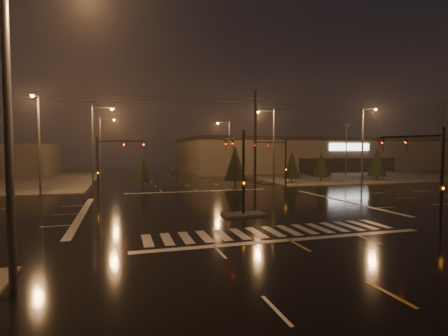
# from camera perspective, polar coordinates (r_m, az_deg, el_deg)

# --- Properties ---
(ground) EXTENTS (140.00, 140.00, 0.00)m
(ground) POSITION_cam_1_polar(r_m,az_deg,el_deg) (28.63, 0.46, -6.33)
(ground) COLOR black
(ground) RESTS_ON ground
(sidewalk_ne) EXTENTS (36.00, 36.00, 0.12)m
(sidewalk_ne) POSITION_cam_1_polar(r_m,az_deg,el_deg) (68.81, 17.31, -0.95)
(sidewalk_ne) COLOR #4C4A44
(sidewalk_ne) RESTS_ON ground
(median_island) EXTENTS (3.00, 1.60, 0.15)m
(median_island) POSITION_cam_1_polar(r_m,az_deg,el_deg) (24.87, 3.17, -7.58)
(median_island) COLOR #4C4A44
(median_island) RESTS_ON ground
(crosswalk) EXTENTS (15.00, 2.60, 0.01)m
(crosswalk) POSITION_cam_1_polar(r_m,az_deg,el_deg) (20.35, 8.00, -10.19)
(crosswalk) COLOR beige
(crosswalk) RESTS_ON ground
(stop_bar_near) EXTENTS (16.00, 0.50, 0.01)m
(stop_bar_near) POSITION_cam_1_polar(r_m,az_deg,el_deg) (18.60, 10.60, -11.48)
(stop_bar_near) COLOR beige
(stop_bar_near) RESTS_ON ground
(stop_bar_far) EXTENTS (16.00, 0.50, 0.01)m
(stop_bar_far) POSITION_cam_1_polar(r_m,az_deg,el_deg) (39.18, -4.25, -3.80)
(stop_bar_far) COLOR beige
(stop_bar_far) RESTS_ON ground
(parking_lot) EXTENTS (50.00, 24.00, 0.08)m
(parking_lot) POSITION_cam_1_polar(r_m,az_deg,el_deg) (70.13, 21.62, -0.97)
(parking_lot) COLOR black
(parking_lot) RESTS_ON ground
(retail_building) EXTENTS (60.20, 28.30, 7.20)m
(retail_building) POSITION_cam_1_polar(r_m,az_deg,el_deg) (84.86, 14.15, 2.37)
(retail_building) COLOR #6C5C4D
(retail_building) RESTS_ON ground
(signal_mast_median) EXTENTS (0.25, 4.59, 6.00)m
(signal_mast_median) POSITION_cam_1_polar(r_m,az_deg,el_deg) (25.34, 2.49, 0.99)
(signal_mast_median) COLOR black
(signal_mast_median) RESTS_ON ground
(signal_mast_ne) EXTENTS (4.84, 1.86, 6.00)m
(signal_mast_ne) POSITION_cam_1_polar(r_m,az_deg,el_deg) (41.18, 9.02, 1.78)
(signal_mast_ne) COLOR black
(signal_mast_ne) RESTS_ON ground
(signal_mast_nw) EXTENTS (4.84, 1.86, 6.00)m
(signal_mast_nw) POSITION_cam_1_polar(r_m,az_deg,el_deg) (37.19, -18.44, 1.54)
(signal_mast_nw) COLOR black
(signal_mast_nw) RESTS_ON ground
(signal_mast_se) EXTENTS (1.55, 3.87, 6.00)m
(signal_mast_se) POSITION_cam_1_polar(r_m,az_deg,el_deg) (25.30, 30.40, 0.48)
(signal_mast_se) COLOR black
(signal_mast_se) RESTS_ON ground
(streetlight_0) EXTENTS (2.77, 0.32, 10.00)m
(streetlight_0) POSITION_cam_1_polar(r_m,az_deg,el_deg) (12.43, -30.42, 7.96)
(streetlight_0) COLOR #38383A
(streetlight_0) RESTS_ON ground
(streetlight_1) EXTENTS (2.77, 0.32, 10.00)m
(streetlight_1) POSITION_cam_1_polar(r_m,az_deg,el_deg) (45.13, -20.29, 4.29)
(streetlight_1) COLOR #38383A
(streetlight_1) RESTS_ON ground
(streetlight_2) EXTENTS (2.77, 0.32, 10.00)m
(streetlight_2) POSITION_cam_1_polar(r_m,az_deg,el_deg) (61.10, -19.31, 3.92)
(streetlight_2) COLOR #38383A
(streetlight_2) RESTS_ON ground
(streetlight_3) EXTENTS (2.77, 0.32, 10.00)m
(streetlight_3) POSITION_cam_1_polar(r_m,az_deg,el_deg) (47.22, 7.82, 4.38)
(streetlight_3) COLOR #38383A
(streetlight_3) RESTS_ON ground
(streetlight_4) EXTENTS (2.77, 0.32, 10.00)m
(streetlight_4) POSITION_cam_1_polar(r_m,az_deg,el_deg) (65.96, 0.63, 4.01)
(streetlight_4) COLOR #38383A
(streetlight_4) RESTS_ON ground
(streetlight_5) EXTENTS (0.32, 2.77, 10.00)m
(streetlight_5) POSITION_cam_1_polar(r_m,az_deg,el_deg) (39.00, -28.05, 4.36)
(streetlight_5) COLOR #38383A
(streetlight_5) RESTS_ON ground
(streetlight_6) EXTENTS (0.32, 2.77, 10.00)m
(streetlight_6) POSITION_cam_1_polar(r_m,az_deg,el_deg) (48.74, 21.92, 4.15)
(streetlight_6) COLOR #38383A
(streetlight_6) RESTS_ON ground
(utility_pole_1) EXTENTS (2.20, 0.32, 12.00)m
(utility_pole_1) POSITION_cam_1_polar(r_m,az_deg,el_deg) (44.14, 5.12, 4.92)
(utility_pole_1) COLOR black
(utility_pole_1) RESTS_ON ground
(utility_pole_2) EXTENTS (2.20, 0.32, 12.00)m
(utility_pole_2) POSITION_cam_1_polar(r_m,az_deg,el_deg) (61.83, 32.00, 3.93)
(utility_pole_2) COLOR black
(utility_pole_2) RESTS_ON ground
(conifer_0) EXTENTS (2.36, 2.36, 4.39)m
(conifer_0) POSITION_cam_1_polar(r_m,az_deg,el_deg) (49.01, 11.00, 0.49)
(conifer_0) COLOR black
(conifer_0) RESTS_ON ground
(conifer_1) EXTENTS (2.30, 2.30, 4.29)m
(conifer_1) POSITION_cam_1_polar(r_m,az_deg,el_deg) (52.55, 15.56, 0.55)
(conifer_1) COLOR black
(conifer_1) RESTS_ON ground
(conifer_2) EXTENTS (2.71, 2.71, 4.93)m
(conifer_2) POSITION_cam_1_polar(r_m,az_deg,el_deg) (57.18, 23.71, 0.92)
(conifer_2) COLOR black
(conifer_2) RESTS_ON ground
(conifer_3) EXTENTS (1.93, 1.93, 3.71)m
(conifer_3) POSITION_cam_1_polar(r_m,az_deg,el_deg) (44.45, -13.09, -0.22)
(conifer_3) COLOR black
(conifer_3) RESTS_ON ground
(conifer_4) EXTENTS (2.87, 2.87, 5.18)m
(conifer_4) POSITION_cam_1_polar(r_m,az_deg,el_deg) (44.89, 1.85, 0.83)
(conifer_4) COLOR black
(conifer_4) RESTS_ON ground
(car_parked) EXTENTS (4.03, 4.35, 1.45)m
(car_parked) POSITION_cam_1_polar(r_m,az_deg,el_deg) (63.59, 15.17, -0.64)
(car_parked) COLOR black
(car_parked) RESTS_ON ground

